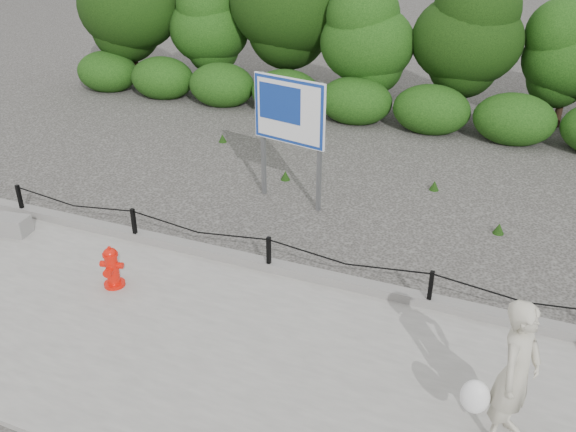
# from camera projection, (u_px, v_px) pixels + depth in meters

# --- Properties ---
(ground) EXTENTS (90.00, 90.00, 0.00)m
(ground) POSITION_uv_depth(u_px,v_px,m) (269.00, 275.00, 9.61)
(ground) COLOR #2D2B28
(ground) RESTS_ON ground
(sidewalk) EXTENTS (14.00, 4.00, 0.08)m
(sidewalk) POSITION_uv_depth(u_px,v_px,m) (206.00, 349.00, 7.96)
(sidewalk) COLOR gray
(sidewalk) RESTS_ON ground
(curb) EXTENTS (14.00, 0.22, 0.14)m
(curb) POSITION_uv_depth(u_px,v_px,m) (270.00, 265.00, 9.59)
(curb) COLOR slate
(curb) RESTS_ON sidewalk
(chain_barrier) EXTENTS (10.06, 0.06, 0.60)m
(chain_barrier) POSITION_uv_depth(u_px,v_px,m) (269.00, 250.00, 9.40)
(chain_barrier) COLOR black
(chain_barrier) RESTS_ON sidewalk
(treeline) EXTENTS (20.42, 3.90, 4.92)m
(treeline) POSITION_uv_depth(u_px,v_px,m) (415.00, 18.00, 15.71)
(treeline) COLOR black
(treeline) RESTS_ON ground
(fire_hydrant) EXTENTS (0.38, 0.39, 0.67)m
(fire_hydrant) POSITION_uv_depth(u_px,v_px,m) (112.00, 268.00, 9.06)
(fire_hydrant) COLOR red
(fire_hydrant) RESTS_ON sidewalk
(pedestrian) EXTENTS (0.81, 0.74, 1.73)m
(pedestrian) POSITION_uv_depth(u_px,v_px,m) (514.00, 375.00, 6.25)
(pedestrian) COLOR #B9B49F
(pedestrian) RESTS_ON sidewalk
(concrete_block) EXTENTS (1.05, 0.51, 0.32)m
(concrete_block) POSITION_uv_depth(u_px,v_px,m) (1.00, 224.00, 10.62)
(concrete_block) COLOR gray
(concrete_block) RESTS_ON sidewalk
(advertising_sign) EXTENTS (1.51, 0.43, 2.46)m
(advertising_sign) POSITION_uv_depth(u_px,v_px,m) (289.00, 117.00, 11.14)
(advertising_sign) COLOR slate
(advertising_sign) RESTS_ON ground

